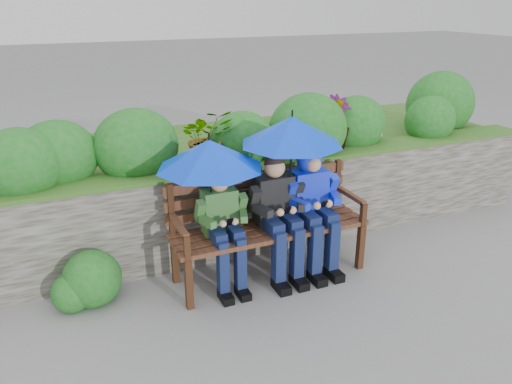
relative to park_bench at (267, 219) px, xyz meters
name	(u,v)px	position (x,y,z in m)	size (l,w,h in m)	color
ground	(260,283)	(-0.16, -0.21, -0.60)	(60.00, 60.00, 0.00)	gray
garden_backdrop	(204,175)	(-0.21, 1.38, 0.04)	(8.00, 2.87, 1.81)	#464137
park_bench	(267,219)	(0.00, 0.00, 0.00)	(1.98, 0.58, 1.05)	#371E10
boy_left	(223,223)	(-0.50, -0.10, 0.08)	(0.49, 0.57, 1.19)	#2E5F29
boy_middle	(278,210)	(0.08, -0.10, 0.12)	(0.56, 0.65, 1.27)	black
boy_right	(313,199)	(0.47, -0.09, 0.17)	(0.56, 0.68, 1.28)	#0012D7
umbrella_left	(210,154)	(-0.58, -0.02, 0.76)	(1.01, 1.01, 0.79)	#0537E8
umbrella_right	(292,131)	(0.21, -0.09, 0.91)	(1.00, 1.00, 0.92)	#0537E8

